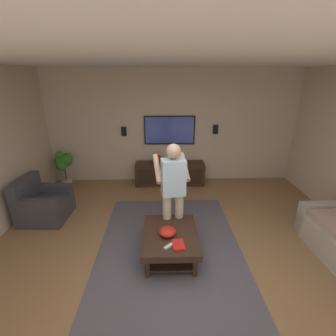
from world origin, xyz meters
TOP-DOWN VIEW (x-y plane):
  - ground_plane at (0.00, 0.00)m, footprint 7.62×7.62m
  - wall_back_tv at (3.22, 0.00)m, footprint 0.10×6.28m
  - ceiling_slab at (0.00, 0.00)m, footprint 6.55×6.28m
  - area_rug at (0.48, 0.16)m, footprint 2.99×2.23m
  - armchair at (1.39, 2.53)m, footprint 0.84×0.85m
  - coffee_table at (0.28, 0.16)m, footprint 1.00×0.80m
  - media_console at (2.89, 0.08)m, footprint 0.45×1.70m
  - tv at (3.13, 0.08)m, footprint 0.05×1.24m
  - person_standing at (0.73, 0.10)m, footprint 0.59×0.60m
  - potted_plant_tall at (2.76, 2.61)m, footprint 0.44×0.39m
  - bowl at (0.24, 0.20)m, footprint 0.25×0.25m
  - remote_white at (-0.02, 0.19)m, footprint 0.13×0.14m
  - book at (-0.01, 0.06)m, footprint 0.24×0.18m
  - vase_round at (2.91, 0.39)m, footprint 0.22×0.22m
  - wall_speaker_left at (3.14, -1.06)m, footprint 0.06×0.12m
  - wall_speaker_right at (3.14, 1.19)m, footprint 0.06×0.12m

SIDE VIEW (x-z plane):
  - ground_plane at x=0.00m, z-range 0.00..0.00m
  - area_rug at x=0.48m, z-range 0.00..0.01m
  - media_console at x=2.89m, z-range 0.00..0.55m
  - armchair at x=1.39m, z-range -0.13..0.69m
  - coffee_table at x=0.28m, z-range 0.10..0.50m
  - remote_white at x=-0.02m, z-range 0.40..0.42m
  - book at x=-0.01m, z-range 0.40..0.44m
  - bowl at x=0.24m, z-range 0.40..0.51m
  - potted_plant_tall at x=2.76m, z-range 0.15..1.07m
  - vase_round at x=2.91m, z-range 0.55..0.77m
  - person_standing at x=0.73m, z-range 0.11..1.75m
  - wall_speaker_right at x=3.14m, z-range 1.19..1.41m
  - tv at x=3.13m, z-range 0.97..1.67m
  - wall_speaker_left at x=3.14m, z-range 1.22..1.44m
  - wall_back_tv at x=3.22m, z-range 0.00..2.75m
  - ceiling_slab at x=0.00m, z-range 2.75..2.85m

